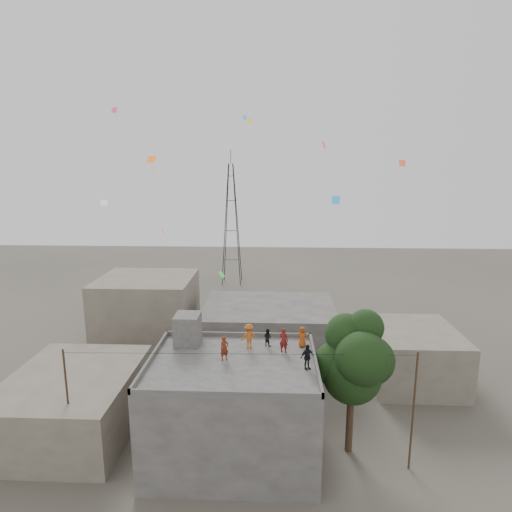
{
  "coord_description": "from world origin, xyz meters",
  "views": [
    {
      "loc": [
        2.4,
        -23.6,
        17.52
      ],
      "look_at": [
        1.31,
        2.11,
        12.14
      ],
      "focal_mm": 30.0,
      "sensor_mm": 36.0,
      "label": 1
    }
  ],
  "objects_px": {
    "transmission_tower": "(231,224)",
    "stair_head_box": "(188,329)",
    "person_red_adult": "(284,340)",
    "person_dark_adult": "(307,357)",
    "tree": "(355,360)"
  },
  "relations": [
    {
      "from": "transmission_tower",
      "to": "stair_head_box",
      "type": "bearing_deg",
      "value": -88.77
    },
    {
      "from": "person_red_adult",
      "to": "person_dark_adult",
      "type": "distance_m",
      "value": 2.6
    },
    {
      "from": "transmission_tower",
      "to": "person_red_adult",
      "type": "distance_m",
      "value": 39.17
    },
    {
      "from": "person_red_adult",
      "to": "person_dark_adult",
      "type": "relative_size",
      "value": 1.07
    },
    {
      "from": "stair_head_box",
      "to": "transmission_tower",
      "type": "bearing_deg",
      "value": 91.23
    },
    {
      "from": "stair_head_box",
      "to": "tree",
      "type": "relative_size",
      "value": 0.22
    },
    {
      "from": "transmission_tower",
      "to": "person_red_adult",
      "type": "relative_size",
      "value": 12.58
    },
    {
      "from": "stair_head_box",
      "to": "transmission_tower",
      "type": "xyz_separation_m",
      "value": [
        -0.8,
        37.4,
        1.97
      ]
    },
    {
      "from": "person_red_adult",
      "to": "transmission_tower",
      "type": "bearing_deg",
      "value": -56.98
    },
    {
      "from": "transmission_tower",
      "to": "person_dark_adult",
      "type": "relative_size",
      "value": 13.41
    },
    {
      "from": "stair_head_box",
      "to": "transmission_tower",
      "type": "relative_size",
      "value": 0.1
    },
    {
      "from": "tree",
      "to": "person_dark_adult",
      "type": "bearing_deg",
      "value": -156.35
    },
    {
      "from": "stair_head_box",
      "to": "tree",
      "type": "height_order",
      "value": "tree"
    },
    {
      "from": "stair_head_box",
      "to": "transmission_tower",
      "type": "distance_m",
      "value": 37.46
    },
    {
      "from": "stair_head_box",
      "to": "person_red_adult",
      "type": "height_order",
      "value": "stair_head_box"
    }
  ]
}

